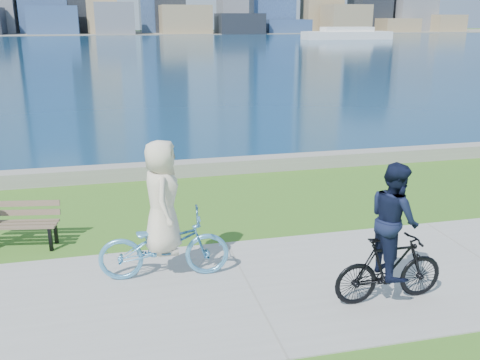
% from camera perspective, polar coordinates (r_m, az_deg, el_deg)
% --- Properties ---
extents(ground, '(320.00, 320.00, 0.00)m').
position_cam_1_polar(ground, '(8.10, 1.18, -11.64)').
color(ground, '#35671B').
rests_on(ground, ground).
extents(concrete_path, '(80.00, 3.50, 0.02)m').
position_cam_1_polar(concrete_path, '(8.09, 1.18, -11.58)').
color(concrete_path, '#979692').
rests_on(concrete_path, ground).
extents(seawall, '(90.00, 0.50, 0.35)m').
position_cam_1_polar(seawall, '(13.71, -5.33, 1.26)').
color(seawall, gray).
rests_on(seawall, ground).
extents(bay_water, '(320.00, 131.00, 0.01)m').
position_cam_1_polar(bay_water, '(78.99, -12.43, 13.85)').
color(bay_water, '#0C2E4E').
rests_on(bay_water, ground).
extents(far_shore, '(320.00, 30.00, 0.12)m').
position_cam_1_polar(far_shore, '(136.94, -13.08, 15.02)').
color(far_shore, slate).
rests_on(far_shore, ground).
extents(ferry_far, '(15.67, 4.48, 2.13)m').
position_cam_1_polar(ferry_far, '(100.00, 11.32, 15.01)').
color(ferry_far, white).
rests_on(ferry_far, ground).
extents(park_bench, '(1.57, 0.77, 0.78)m').
position_cam_1_polar(park_bench, '(10.14, -22.92, -4.02)').
color(park_bench, black).
rests_on(park_bench, ground).
extents(cyclist_woman, '(0.85, 2.04, 2.17)m').
position_cam_1_polar(cyclist_woman, '(8.20, -8.20, -5.08)').
color(cyclist_woman, '#57A2D3').
rests_on(cyclist_woman, ground).
extents(cyclist_man, '(0.60, 1.62, 2.03)m').
position_cam_1_polar(cyclist_man, '(7.70, 15.85, -6.66)').
color(cyclist_man, black).
rests_on(cyclist_man, ground).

